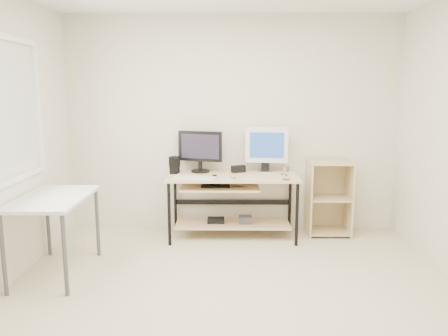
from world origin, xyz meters
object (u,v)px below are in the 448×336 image
white_imac (267,146)px  audio_controller (174,166)px  side_table (53,205)px  desk (231,193)px  shelf_unit (328,197)px  black_monitor (200,149)px

white_imac → audio_controller: white_imac is taller
audio_controller → side_table: bearing=-133.7°
desk → audio_controller: 0.74m
shelf_unit → desk: bearing=-172.2°
side_table → shelf_unit: bearing=23.3°
white_imac → audio_controller: bearing=-167.7°
audio_controller → desk: bearing=-7.9°
black_monitor → white_imac: white_imac is taller
side_table → white_imac: white_imac is taller
desk → side_table: (-1.65, -1.06, 0.13)m
shelf_unit → black_monitor: bearing=179.0°
shelf_unit → white_imac: bearing=177.6°
black_monitor → white_imac: 0.79m
white_imac → audio_controller: size_ratio=2.99×
side_table → audio_controller: audio_controller is taller
shelf_unit → audio_controller: bearing=-177.0°
shelf_unit → audio_controller: audio_controller is taller
shelf_unit → white_imac: 0.97m
audio_controller → white_imac: bearing=4.2°
desk → white_imac: bearing=24.1°
desk → audio_controller: size_ratio=8.29×
desk → shelf_unit: size_ratio=1.67×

